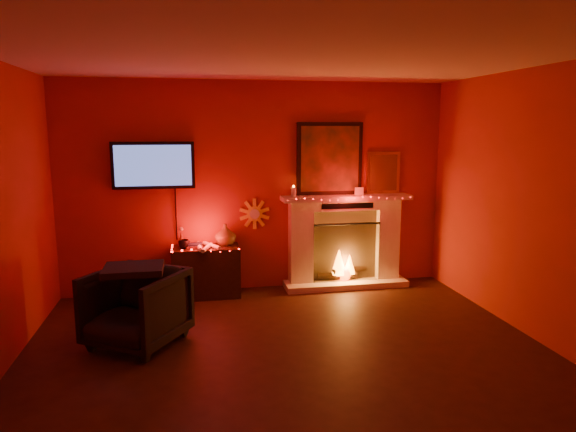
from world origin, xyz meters
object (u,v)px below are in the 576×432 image
object	(u,v)px
fireplace	(344,232)
console_table	(207,268)
armchair	(136,308)
sunburst_clock	(254,214)
tv	(153,166)

from	to	relation	value
fireplace	console_table	world-z (taller)	fireplace
console_table	fireplace	bearing A→B (deg)	3.93
fireplace	console_table	distance (m)	1.87
armchair	fireplace	bearing A→B (deg)	63.24
sunburst_clock	armchair	size ratio (longest dim) A/B	0.49
sunburst_clock	tv	bearing A→B (deg)	-178.76
tv	armchair	xyz separation A→B (m)	(-0.12, -1.56, -1.27)
tv	console_table	size ratio (longest dim) A/B	1.36
console_table	tv	bearing A→B (deg)	162.83
sunburst_clock	console_table	distance (m)	0.92
sunburst_clock	console_table	bearing A→B (deg)	-161.19
sunburst_clock	armchair	world-z (taller)	sunburst_clock
console_table	sunburst_clock	bearing A→B (deg)	18.81
armchair	sunburst_clock	bearing A→B (deg)	82.15
fireplace	console_table	bearing A→B (deg)	-176.07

